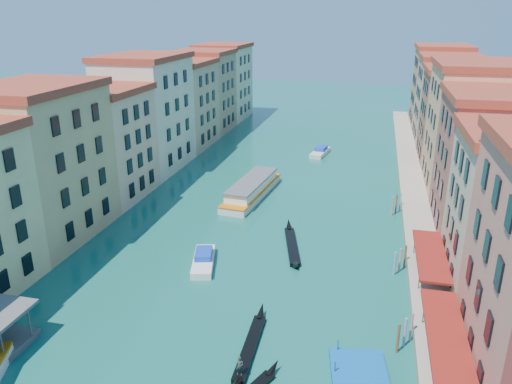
# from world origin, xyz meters

# --- Properties ---
(left_bank_palazzos) EXTENTS (12.80, 128.40, 21.00)m
(left_bank_palazzos) POSITION_xyz_m (-26.00, 64.68, 9.71)
(left_bank_palazzos) COLOR tan
(left_bank_palazzos) RESTS_ON ground
(right_bank_palazzos) EXTENTS (12.80, 128.40, 21.00)m
(right_bank_palazzos) POSITION_xyz_m (30.00, 65.00, 9.75)
(right_bank_palazzos) COLOR #99312D
(right_bank_palazzos) RESTS_ON ground
(quay) EXTENTS (4.00, 140.00, 1.00)m
(quay) POSITION_xyz_m (22.00, 65.00, 0.50)
(quay) COLOR #A59685
(quay) RESTS_ON ground
(restaurant_awnings) EXTENTS (3.20, 44.55, 3.12)m
(restaurant_awnings) POSITION_xyz_m (22.19, 23.00, 2.99)
(restaurant_awnings) COLOR maroon
(restaurant_awnings) RESTS_ON ground
(mooring_poles_right) EXTENTS (1.44, 54.24, 3.20)m
(mooring_poles_right) POSITION_xyz_m (19.10, 28.80, 1.30)
(mooring_poles_right) COLOR brown
(mooring_poles_right) RESTS_ON ground
(vaporetto_far) EXTENTS (6.00, 18.66, 2.73)m
(vaporetto_far) POSITION_xyz_m (-3.37, 60.25, 1.23)
(vaporetto_far) COLOR silver
(vaporetto_far) RESTS_ON ground
(gondola_fore) EXTENTS (1.39, 12.09, 2.41)m
(gondola_fore) POSITION_xyz_m (5.87, 22.35, 0.41)
(gondola_fore) COLOR black
(gondola_fore) RESTS_ON ground
(gondola_far) EXTENTS (4.24, 13.24, 1.90)m
(gondola_far) POSITION_xyz_m (6.05, 43.36, 0.39)
(gondola_far) COLOR black
(gondola_far) RESTS_ON ground
(motorboat_mid) EXTENTS (4.09, 7.77, 1.54)m
(motorboat_mid) POSITION_xyz_m (-3.33, 36.40, 0.60)
(motorboat_mid) COLOR white
(motorboat_mid) RESTS_ON ground
(motorboat_far) EXTENTS (3.65, 8.02, 1.60)m
(motorboat_far) POSITION_xyz_m (4.56, 87.58, 0.62)
(motorboat_far) COLOR silver
(motorboat_far) RESTS_ON ground
(blue_dock) EXTENTS (5.58, 7.46, 0.57)m
(blue_dock) POSITION_xyz_m (15.50, 20.56, 0.28)
(blue_dock) COLOR #0858B1
(blue_dock) RESTS_ON ground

